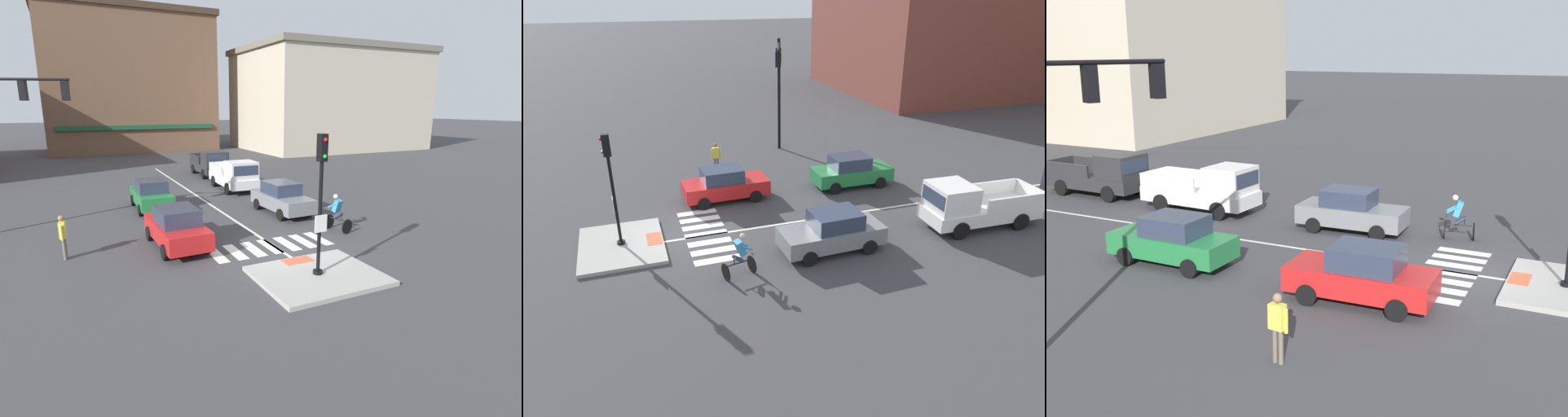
% 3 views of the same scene
% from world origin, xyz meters
% --- Properties ---
extents(ground_plane, '(300.00, 300.00, 0.00)m').
position_xyz_m(ground_plane, '(0.00, 0.00, 0.00)').
color(ground_plane, '#3D3D3F').
extents(traffic_island, '(3.98, 3.28, 0.15)m').
position_xyz_m(traffic_island, '(0.00, -2.61, 0.07)').
color(traffic_island, '#A3A099').
rests_on(traffic_island, ground).
extents(tactile_pad_front, '(1.10, 0.60, 0.01)m').
position_xyz_m(tactile_pad_front, '(0.00, -1.32, 0.15)').
color(tactile_pad_front, '#DB5B38').
rests_on(tactile_pad_front, traffic_island).
extents(signal_pole, '(0.44, 0.38, 4.53)m').
position_xyz_m(signal_pole, '(0.00, -2.62, 2.88)').
color(signal_pole, black).
rests_on(signal_pole, traffic_island).
extents(crosswalk_stripe_a, '(0.44, 1.80, 0.01)m').
position_xyz_m(crosswalk_stripe_a, '(-2.29, 0.83, 0.00)').
color(crosswalk_stripe_a, silver).
rests_on(crosswalk_stripe_a, ground).
extents(crosswalk_stripe_b, '(0.44, 1.80, 0.01)m').
position_xyz_m(crosswalk_stripe_b, '(-1.53, 0.83, 0.00)').
color(crosswalk_stripe_b, silver).
rests_on(crosswalk_stripe_b, ground).
extents(crosswalk_stripe_c, '(0.44, 1.80, 0.01)m').
position_xyz_m(crosswalk_stripe_c, '(-0.76, 0.83, 0.00)').
color(crosswalk_stripe_c, silver).
rests_on(crosswalk_stripe_c, ground).
extents(crosswalk_stripe_d, '(0.44, 1.80, 0.01)m').
position_xyz_m(crosswalk_stripe_d, '(0.00, 0.83, 0.00)').
color(crosswalk_stripe_d, silver).
rests_on(crosswalk_stripe_d, ground).
extents(crosswalk_stripe_e, '(0.44, 1.80, 0.01)m').
position_xyz_m(crosswalk_stripe_e, '(0.76, 0.83, 0.00)').
color(crosswalk_stripe_e, silver).
rests_on(crosswalk_stripe_e, ground).
extents(crosswalk_stripe_f, '(0.44, 1.80, 0.01)m').
position_xyz_m(crosswalk_stripe_f, '(1.53, 0.83, 0.00)').
color(crosswalk_stripe_f, silver).
rests_on(crosswalk_stripe_f, ground).
extents(crosswalk_stripe_g, '(0.44, 1.80, 0.01)m').
position_xyz_m(crosswalk_stripe_g, '(2.29, 0.83, 0.00)').
color(crosswalk_stripe_g, silver).
rests_on(crosswalk_stripe_g, ground).
extents(lane_centre_line, '(0.14, 28.00, 0.01)m').
position_xyz_m(lane_centre_line, '(0.13, 10.00, 0.00)').
color(lane_centre_line, silver).
rests_on(lane_centre_line, ground).
extents(traffic_light_mast, '(4.03, 1.56, 6.81)m').
position_xyz_m(traffic_light_mast, '(-9.32, 7.23, 4.67)').
color(traffic_light_mast, black).
rests_on(traffic_light_mast, ground).
extents(building_corner_right, '(22.60, 16.35, 12.74)m').
position_xyz_m(building_corner_right, '(25.24, 33.65, 6.39)').
color(building_corner_right, beige).
rests_on(building_corner_right, ground).
extents(building_far_block, '(20.51, 15.90, 16.83)m').
position_xyz_m(building_far_block, '(1.12, 44.81, 8.43)').
color(building_far_block, brown).
rests_on(building_far_block, ground).
extents(car_red_westbound_near, '(1.95, 4.15, 1.64)m').
position_xyz_m(car_red_westbound_near, '(-3.37, 2.43, 0.81)').
color(car_red_westbound_near, red).
rests_on(car_red_westbound_near, ground).
extents(car_green_westbound_far, '(1.88, 4.12, 1.64)m').
position_xyz_m(car_green_westbound_far, '(-3.07, 9.10, 0.81)').
color(car_green_westbound_far, '#237A3D').
rests_on(car_green_westbound_far, ground).
extents(car_grey_eastbound_mid, '(1.94, 4.15, 1.64)m').
position_xyz_m(car_grey_eastbound_mid, '(2.96, 5.32, 0.81)').
color(car_grey_eastbound_mid, slate).
rests_on(car_grey_eastbound_mid, ground).
extents(pickup_truck_charcoal_eastbound_distant, '(2.16, 5.15, 2.08)m').
position_xyz_m(pickup_truck_charcoal_eastbound_distant, '(3.36, 18.10, 0.98)').
color(pickup_truck_charcoal_eastbound_distant, '#2D2D30').
rests_on(pickup_truck_charcoal_eastbound_distant, ground).
extents(pickup_truck_white_eastbound_far, '(2.21, 5.17, 2.08)m').
position_xyz_m(pickup_truck_white_eastbound_far, '(2.99, 11.87, 0.98)').
color(pickup_truck_white_eastbound_far, white).
rests_on(pickup_truck_white_eastbound_far, ground).
extents(cyclist, '(0.89, 1.21, 1.68)m').
position_xyz_m(cyclist, '(3.66, 1.40, 0.87)').
color(cyclist, black).
rests_on(cyclist, ground).
extents(pedestrian_at_curb_left, '(0.27, 0.55, 1.67)m').
position_xyz_m(pedestrian_at_curb_left, '(-7.45, 2.86, 0.98)').
color(pedestrian_at_curb_left, '#6B6051').
rests_on(pedestrian_at_curb_left, ground).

